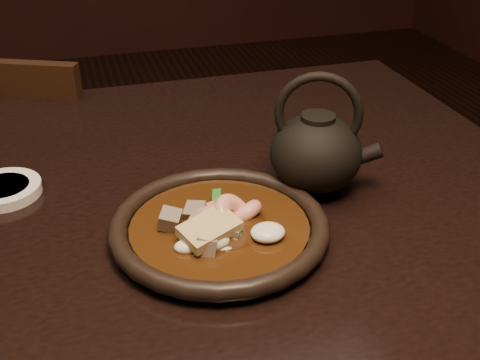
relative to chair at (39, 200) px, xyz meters
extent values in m
cylinder|color=black|center=(0.68, -0.21, -0.09)|extent=(0.06, 0.06, 0.71)
cube|color=black|center=(0.03, 0.06, -0.05)|extent=(0.51, 0.51, 0.04)
cylinder|color=black|center=(0.23, 0.14, -0.26)|extent=(0.03, 0.03, 0.38)
cylinder|color=black|center=(0.10, -0.15, -0.26)|extent=(0.03, 0.03, 0.38)
cylinder|color=black|center=(-0.05, 0.26, -0.26)|extent=(0.03, 0.03, 0.38)
cube|color=black|center=(-0.05, -0.10, 0.17)|extent=(0.35, 0.18, 0.40)
cylinder|color=black|center=(0.26, -0.68, 0.31)|extent=(0.24, 0.24, 0.01)
torus|color=black|center=(0.26, -0.68, 0.32)|extent=(0.27, 0.27, 0.02)
cylinder|color=#311A09|center=(0.26, -0.68, 0.32)|extent=(0.22, 0.22, 0.01)
ellipsoid|color=#311A09|center=(0.26, -0.68, 0.32)|extent=(0.12, 0.11, 0.03)
torus|color=#E8A992|center=(0.27, -0.69, 0.33)|extent=(0.07, 0.07, 0.05)
torus|color=#E8A992|center=(0.25, -0.66, 0.33)|extent=(0.07, 0.07, 0.04)
torus|color=#E8A992|center=(0.29, -0.67, 0.32)|extent=(0.07, 0.07, 0.05)
cube|color=#7F6F5C|center=(0.27, -0.67, 0.33)|extent=(0.04, 0.03, 0.03)
cube|color=#7F6F5C|center=(0.26, -0.71, 0.33)|extent=(0.04, 0.03, 0.03)
cube|color=#7F6F5C|center=(0.23, -0.72, 0.33)|extent=(0.03, 0.03, 0.03)
cube|color=#7F6F5C|center=(0.20, -0.67, 0.34)|extent=(0.03, 0.04, 0.03)
cube|color=#7F6F5C|center=(0.23, -0.66, 0.33)|extent=(0.04, 0.04, 0.03)
cube|color=#7F6F5C|center=(0.23, -0.69, 0.33)|extent=(0.04, 0.04, 0.03)
cylinder|color=red|center=(0.25, -0.69, 0.33)|extent=(0.04, 0.02, 0.04)
cylinder|color=red|center=(0.24, -0.69, 0.32)|extent=(0.05, 0.05, 0.02)
cylinder|color=red|center=(0.24, -0.70, 0.33)|extent=(0.05, 0.05, 0.03)
cylinder|color=red|center=(0.25, -0.69, 0.33)|extent=(0.04, 0.05, 0.04)
cylinder|color=red|center=(0.25, -0.67, 0.33)|extent=(0.06, 0.06, 0.03)
cube|color=#195F12|center=(0.26, -0.68, 0.33)|extent=(0.04, 0.03, 0.01)
cube|color=#195F12|center=(0.26, -0.72, 0.33)|extent=(0.03, 0.04, 0.02)
cube|color=#195F12|center=(0.26, -0.67, 0.34)|extent=(0.04, 0.02, 0.02)
cube|color=#195F12|center=(0.26, -0.66, 0.33)|extent=(0.02, 0.04, 0.01)
cube|color=#195F12|center=(0.26, -0.64, 0.33)|extent=(0.02, 0.04, 0.03)
ellipsoid|color=white|center=(0.21, -0.72, 0.33)|extent=(0.03, 0.02, 0.02)
ellipsoid|color=white|center=(0.25, -0.68, 0.33)|extent=(0.04, 0.03, 0.03)
ellipsoid|color=white|center=(0.26, -0.69, 0.34)|extent=(0.03, 0.03, 0.02)
ellipsoid|color=white|center=(0.24, -0.72, 0.33)|extent=(0.04, 0.02, 0.02)
ellipsoid|color=white|center=(0.30, -0.72, 0.33)|extent=(0.04, 0.04, 0.02)
ellipsoid|color=white|center=(0.26, -0.67, 0.34)|extent=(0.03, 0.02, 0.03)
cube|color=#D7BE80|center=(0.24, -0.71, 0.34)|extent=(0.08, 0.07, 0.03)
cylinder|color=white|center=(0.00, -0.50, 0.31)|extent=(0.10, 0.10, 0.01)
ellipsoid|color=black|center=(0.41, -0.61, 0.36)|extent=(0.12, 0.12, 0.11)
cylinder|color=black|center=(0.41, -0.61, 0.41)|extent=(0.05, 0.05, 0.02)
cylinder|color=black|center=(0.47, -0.63, 0.36)|extent=(0.06, 0.04, 0.04)
torus|color=black|center=(0.41, -0.61, 0.42)|extent=(0.11, 0.06, 0.12)
camera|label=1|loc=(0.11, -1.26, 0.73)|focal=45.00mm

